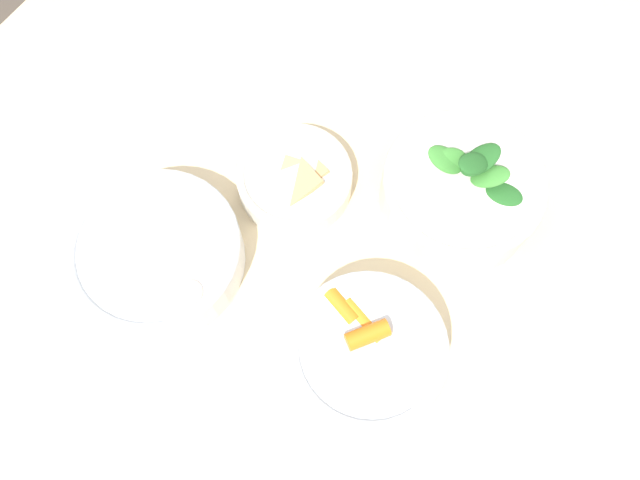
# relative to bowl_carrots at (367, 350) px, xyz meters

# --- Properties ---
(ground_plane) EXTENTS (10.00, 10.00, 0.00)m
(ground_plane) POSITION_rel_bowl_carrots_xyz_m (0.13, -0.14, -0.78)
(ground_plane) COLOR #4C4238
(dining_table) EXTENTS (1.06, 1.10, 0.75)m
(dining_table) POSITION_rel_bowl_carrots_xyz_m (0.13, -0.14, -0.14)
(dining_table) COLOR beige
(dining_table) RESTS_ON ground_plane
(bowl_carrots) EXTENTS (0.16, 0.16, 0.07)m
(bowl_carrots) POSITION_rel_bowl_carrots_xyz_m (0.00, 0.00, 0.00)
(bowl_carrots) COLOR silver
(bowl_carrots) RESTS_ON dining_table
(bowl_greens) EXTENTS (0.18, 0.18, 0.11)m
(bowl_greens) POSITION_rel_bowl_carrots_xyz_m (0.01, -0.22, 0.01)
(bowl_greens) COLOR silver
(bowl_greens) RESTS_ON dining_table
(bowl_beans_hotdog) EXTENTS (0.19, 0.19, 0.05)m
(bowl_beans_hotdog) POSITION_rel_bowl_carrots_xyz_m (0.26, 0.03, -0.01)
(bowl_beans_hotdog) COLOR silver
(bowl_beans_hotdog) RESTS_ON dining_table
(bowl_cookies) EXTENTS (0.14, 0.14, 0.04)m
(bowl_cookies) POSITION_rel_bowl_carrots_xyz_m (0.18, -0.13, -0.01)
(bowl_cookies) COLOR silver
(bowl_cookies) RESTS_ON dining_table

